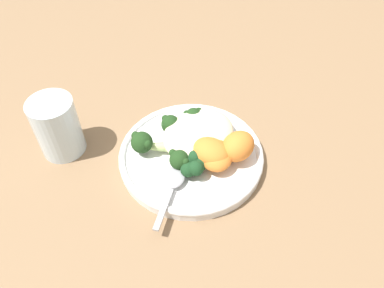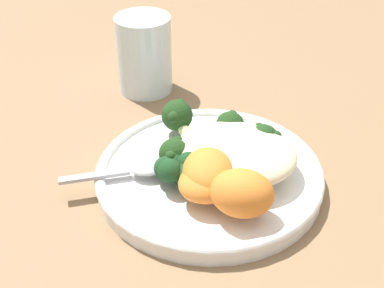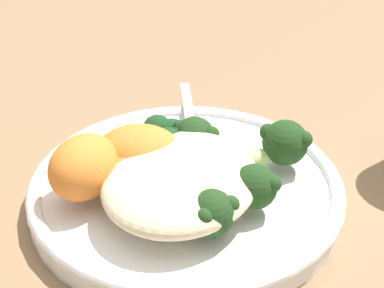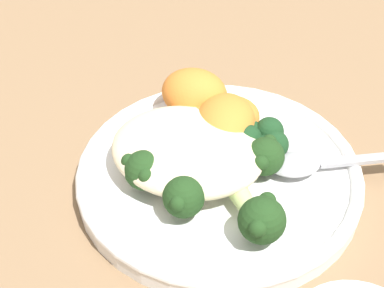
{
  "view_description": "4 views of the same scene",
  "coord_description": "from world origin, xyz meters",
  "px_view_note": "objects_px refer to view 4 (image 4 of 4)",
  "views": [
    {
      "loc": [
        0.29,
        0.29,
        0.5
      ],
      "look_at": [
        -0.01,
        0.01,
        0.05
      ],
      "focal_mm": 35.0,
      "sensor_mm": 36.0,
      "label": 1
    },
    {
      "loc": [
        -0.1,
        0.45,
        0.37
      ],
      "look_at": [
        -0.0,
        0.02,
        0.06
      ],
      "focal_mm": 50.0,
      "sensor_mm": 36.0,
      "label": 2
    },
    {
      "loc": [
        -0.39,
        -0.15,
        0.31
      ],
      "look_at": [
        0.0,
        0.01,
        0.04
      ],
      "focal_mm": 60.0,
      "sensor_mm": 36.0,
      "label": 3
    },
    {
      "loc": [
        0.09,
        -0.38,
        0.4
      ],
      "look_at": [
        -0.04,
        -0.01,
        0.06
      ],
      "focal_mm": 60.0,
      "sensor_mm": 36.0,
      "label": 4
    }
  ],
  "objects_px": {
    "sweet_potato_chunk_1": "(222,120)",
    "kale_tuft": "(263,140)",
    "broccoli_stalk_0": "(152,168)",
    "broccoli_stalk_2": "(250,205)",
    "sweet_potato_chunk_2": "(225,122)",
    "broccoli_stalk_1": "(191,183)",
    "broccoli_stalk_3": "(251,154)",
    "quinoa_mound": "(189,149)",
    "spoon": "(306,163)",
    "sweet_potato_chunk_0": "(194,94)",
    "plate": "(219,176)"
  },
  "relations": [
    {
      "from": "plate",
      "to": "sweet_potato_chunk_2",
      "type": "relative_size",
      "value": 3.72
    },
    {
      "from": "broccoli_stalk_2",
      "to": "kale_tuft",
      "type": "relative_size",
      "value": 2.43
    },
    {
      "from": "sweet_potato_chunk_0",
      "to": "broccoli_stalk_2",
      "type": "bearing_deg",
      "value": -53.1
    },
    {
      "from": "broccoli_stalk_2",
      "to": "quinoa_mound",
      "type": "bearing_deg",
      "value": -164.14
    },
    {
      "from": "broccoli_stalk_2",
      "to": "sweet_potato_chunk_2",
      "type": "xyz_separation_m",
      "value": [
        -0.05,
        0.08,
        0.01
      ]
    },
    {
      "from": "sweet_potato_chunk_1",
      "to": "kale_tuft",
      "type": "distance_m",
      "value": 0.04
    },
    {
      "from": "quinoa_mound",
      "to": "sweet_potato_chunk_1",
      "type": "xyz_separation_m",
      "value": [
        0.02,
        0.05,
        -0.0
      ]
    },
    {
      "from": "plate",
      "to": "spoon",
      "type": "bearing_deg",
      "value": 19.28
    },
    {
      "from": "broccoli_stalk_2",
      "to": "sweet_potato_chunk_0",
      "type": "height_order",
      "value": "sweet_potato_chunk_0"
    },
    {
      "from": "kale_tuft",
      "to": "spoon",
      "type": "distance_m",
      "value": 0.04
    },
    {
      "from": "sweet_potato_chunk_2",
      "to": "broccoli_stalk_3",
      "type": "bearing_deg",
      "value": -40.32
    },
    {
      "from": "quinoa_mound",
      "to": "sweet_potato_chunk_0",
      "type": "relative_size",
      "value": 2.13
    },
    {
      "from": "quinoa_mound",
      "to": "spoon",
      "type": "distance_m",
      "value": 0.1
    },
    {
      "from": "plate",
      "to": "sweet_potato_chunk_1",
      "type": "distance_m",
      "value": 0.05
    },
    {
      "from": "broccoli_stalk_0",
      "to": "sweet_potato_chunk_2",
      "type": "relative_size",
      "value": 1.25
    },
    {
      "from": "plate",
      "to": "kale_tuft",
      "type": "distance_m",
      "value": 0.05
    },
    {
      "from": "broccoli_stalk_1",
      "to": "quinoa_mound",
      "type": "bearing_deg",
      "value": -159.83
    },
    {
      "from": "broccoli_stalk_1",
      "to": "broccoli_stalk_3",
      "type": "bearing_deg",
      "value": 140.63
    },
    {
      "from": "sweet_potato_chunk_2",
      "to": "spoon",
      "type": "xyz_separation_m",
      "value": [
        0.08,
        -0.01,
        -0.02
      ]
    },
    {
      "from": "broccoli_stalk_2",
      "to": "spoon",
      "type": "distance_m",
      "value": 0.08
    },
    {
      "from": "quinoa_mound",
      "to": "spoon",
      "type": "bearing_deg",
      "value": 16.79
    },
    {
      "from": "kale_tuft",
      "to": "broccoli_stalk_3",
      "type": "bearing_deg",
      "value": -103.36
    },
    {
      "from": "quinoa_mound",
      "to": "broccoli_stalk_0",
      "type": "relative_size",
      "value": 1.58
    },
    {
      "from": "spoon",
      "to": "kale_tuft",
      "type": "bearing_deg",
      "value": 145.81
    },
    {
      "from": "broccoli_stalk_2",
      "to": "kale_tuft",
      "type": "distance_m",
      "value": 0.08
    },
    {
      "from": "broccoli_stalk_1",
      "to": "sweet_potato_chunk_0",
      "type": "height_order",
      "value": "sweet_potato_chunk_0"
    },
    {
      "from": "broccoli_stalk_0",
      "to": "spoon",
      "type": "bearing_deg",
      "value": 151.14
    },
    {
      "from": "broccoli_stalk_0",
      "to": "broccoli_stalk_1",
      "type": "xyz_separation_m",
      "value": [
        0.04,
        -0.0,
        -0.0
      ]
    },
    {
      "from": "broccoli_stalk_1",
      "to": "sweet_potato_chunk_1",
      "type": "height_order",
      "value": "same"
    },
    {
      "from": "sweet_potato_chunk_1",
      "to": "broccoli_stalk_3",
      "type": "bearing_deg",
      "value": -42.46
    },
    {
      "from": "broccoli_stalk_1",
      "to": "sweet_potato_chunk_1",
      "type": "xyz_separation_m",
      "value": [
        0.0,
        0.08,
        0.0
      ]
    },
    {
      "from": "broccoli_stalk_0",
      "to": "sweet_potato_chunk_2",
      "type": "xyz_separation_m",
      "value": [
        0.04,
        0.07,
        0.01
      ]
    },
    {
      "from": "broccoli_stalk_2",
      "to": "broccoli_stalk_3",
      "type": "bearing_deg",
      "value": 153.79
    },
    {
      "from": "plate",
      "to": "quinoa_mound",
      "type": "bearing_deg",
      "value": -170.08
    },
    {
      "from": "quinoa_mound",
      "to": "broccoli_stalk_0",
      "type": "height_order",
      "value": "quinoa_mound"
    },
    {
      "from": "sweet_potato_chunk_2",
      "to": "kale_tuft",
      "type": "xyz_separation_m",
      "value": [
        0.04,
        -0.01,
        -0.01
      ]
    },
    {
      "from": "broccoli_stalk_3",
      "to": "spoon",
      "type": "distance_m",
      "value": 0.05
    },
    {
      "from": "broccoli_stalk_0",
      "to": "broccoli_stalk_2",
      "type": "height_order",
      "value": "broccoli_stalk_2"
    },
    {
      "from": "broccoli_stalk_3",
      "to": "sweet_potato_chunk_2",
      "type": "distance_m",
      "value": 0.04
    },
    {
      "from": "broccoli_stalk_1",
      "to": "broccoli_stalk_2",
      "type": "relative_size",
      "value": 1.18
    },
    {
      "from": "broccoli_stalk_2",
      "to": "spoon",
      "type": "bearing_deg",
      "value": 117.08
    },
    {
      "from": "quinoa_mound",
      "to": "kale_tuft",
      "type": "bearing_deg",
      "value": 31.39
    },
    {
      "from": "broccoli_stalk_1",
      "to": "sweet_potato_chunk_0",
      "type": "distance_m",
      "value": 0.11
    },
    {
      "from": "spoon",
      "to": "broccoli_stalk_1",
      "type": "bearing_deg",
      "value": -169.1
    },
    {
      "from": "sweet_potato_chunk_0",
      "to": "sweet_potato_chunk_1",
      "type": "bearing_deg",
      "value": -32.14
    },
    {
      "from": "broccoli_stalk_2",
      "to": "sweet_potato_chunk_0",
      "type": "distance_m",
      "value": 0.14
    },
    {
      "from": "sweet_potato_chunk_0",
      "to": "sweet_potato_chunk_2",
      "type": "height_order",
      "value": "sweet_potato_chunk_0"
    },
    {
      "from": "broccoli_stalk_0",
      "to": "sweet_potato_chunk_1",
      "type": "height_order",
      "value": "same"
    },
    {
      "from": "sweet_potato_chunk_1",
      "to": "spoon",
      "type": "distance_m",
      "value": 0.08
    },
    {
      "from": "quinoa_mound",
      "to": "broccoli_stalk_3",
      "type": "xyz_separation_m",
      "value": [
        0.05,
        0.01,
        -0.0
      ]
    }
  ]
}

